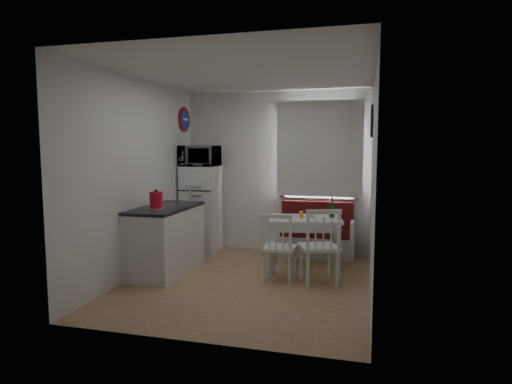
{
  "coord_description": "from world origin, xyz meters",
  "views": [
    {
      "loc": [
        1.43,
        -5.09,
        1.7
      ],
      "look_at": [
        -0.02,
        0.5,
        1.09
      ],
      "focal_mm": 30.0,
      "sensor_mm": 36.0,
      "label": 1
    }
  ],
  "objects_px": {
    "chair_left": "(278,240)",
    "chair_right": "(318,238)",
    "microwave": "(200,156)",
    "dining_table": "(305,224)",
    "wine_bottle": "(332,207)",
    "bench": "(316,238)",
    "kitchen_counter": "(166,239)",
    "kettle": "(156,200)",
    "fridge": "(201,209)"
  },
  "relations": [
    {
      "from": "fridge",
      "to": "kettle",
      "type": "distance_m",
      "value": 1.64
    },
    {
      "from": "dining_table",
      "to": "chair_left",
      "type": "bearing_deg",
      "value": -120.53
    },
    {
      "from": "chair_right",
      "to": "microwave",
      "type": "height_order",
      "value": "microwave"
    },
    {
      "from": "kitchen_counter",
      "to": "microwave",
      "type": "xyz_separation_m",
      "value": [
        0.02,
        1.19,
        1.1
      ]
    },
    {
      "from": "microwave",
      "to": "wine_bottle",
      "type": "bearing_deg",
      "value": -13.59
    },
    {
      "from": "microwave",
      "to": "wine_bottle",
      "type": "distance_m",
      "value": 2.32
    },
    {
      "from": "dining_table",
      "to": "kettle",
      "type": "bearing_deg",
      "value": -162.11
    },
    {
      "from": "kitchen_counter",
      "to": "chair_right",
      "type": "bearing_deg",
      "value": -2.64
    },
    {
      "from": "bench",
      "to": "microwave",
      "type": "bearing_deg",
      "value": -175.17
    },
    {
      "from": "kitchen_counter",
      "to": "dining_table",
      "type": "height_order",
      "value": "kitchen_counter"
    },
    {
      "from": "chair_right",
      "to": "fridge",
      "type": "bearing_deg",
      "value": 125.25
    },
    {
      "from": "microwave",
      "to": "chair_right",
      "type": "bearing_deg",
      "value": -32.11
    },
    {
      "from": "microwave",
      "to": "bench",
      "type": "bearing_deg",
      "value": 4.83
    },
    {
      "from": "kitchen_counter",
      "to": "wine_bottle",
      "type": "distance_m",
      "value": 2.32
    },
    {
      "from": "kitchen_counter",
      "to": "kettle",
      "type": "distance_m",
      "value": 0.68
    },
    {
      "from": "kitchen_counter",
      "to": "wine_bottle",
      "type": "xyz_separation_m",
      "value": [
        2.18,
        0.67,
        0.42
      ]
    },
    {
      "from": "wine_bottle",
      "to": "dining_table",
      "type": "bearing_deg",
      "value": -164.05
    },
    {
      "from": "dining_table",
      "to": "fridge",
      "type": "bearing_deg",
      "value": 149.81
    },
    {
      "from": "kettle",
      "to": "dining_table",
      "type": "bearing_deg",
      "value": 27.68
    },
    {
      "from": "chair_right",
      "to": "microwave",
      "type": "xyz_separation_m",
      "value": [
        -2.06,
        1.29,
        0.97
      ]
    },
    {
      "from": "chair_left",
      "to": "chair_right",
      "type": "height_order",
      "value": "chair_right"
    },
    {
      "from": "dining_table",
      "to": "kettle",
      "type": "height_order",
      "value": "kettle"
    },
    {
      "from": "wine_bottle",
      "to": "kettle",
      "type": "bearing_deg",
      "value": -154.11
    },
    {
      "from": "kitchen_counter",
      "to": "dining_table",
      "type": "xyz_separation_m",
      "value": [
        1.83,
        0.57,
        0.19
      ]
    },
    {
      "from": "chair_left",
      "to": "microwave",
      "type": "relative_size",
      "value": 0.79
    },
    {
      "from": "bench",
      "to": "kitchen_counter",
      "type": "bearing_deg",
      "value": -144.35
    },
    {
      "from": "dining_table",
      "to": "kettle",
      "type": "relative_size",
      "value": 4.13
    },
    {
      "from": "wine_bottle",
      "to": "kitchen_counter",
      "type": "bearing_deg",
      "value": -162.81
    },
    {
      "from": "kitchen_counter",
      "to": "chair_left",
      "type": "xyz_separation_m",
      "value": [
        1.58,
        -0.09,
        0.09
      ]
    },
    {
      "from": "fridge",
      "to": "dining_table",
      "type": "bearing_deg",
      "value": -20.39
    },
    {
      "from": "dining_table",
      "to": "microwave",
      "type": "xyz_separation_m",
      "value": [
        -1.81,
        0.62,
        0.91
      ]
    },
    {
      "from": "dining_table",
      "to": "wine_bottle",
      "type": "xyz_separation_m",
      "value": [
        0.35,
        0.1,
        0.23
      ]
    },
    {
      "from": "bench",
      "to": "fridge",
      "type": "height_order",
      "value": "fridge"
    },
    {
      "from": "chair_left",
      "to": "chair_right",
      "type": "xyz_separation_m",
      "value": [
        0.5,
        -0.01,
        0.05
      ]
    },
    {
      "from": "bench",
      "to": "kettle",
      "type": "xyz_separation_m",
      "value": [
        -1.83,
        -1.71,
        0.75
      ]
    },
    {
      "from": "microwave",
      "to": "kettle",
      "type": "height_order",
      "value": "microwave"
    },
    {
      "from": "dining_table",
      "to": "chair_right",
      "type": "distance_m",
      "value": 0.72
    },
    {
      "from": "bench",
      "to": "chair_right",
      "type": "bearing_deg",
      "value": -82.47
    },
    {
      "from": "dining_table",
      "to": "bench",
      "type": "bearing_deg",
      "value": 75.88
    },
    {
      "from": "chair_left",
      "to": "kettle",
      "type": "distance_m",
      "value": 1.62
    },
    {
      "from": "kettle",
      "to": "chair_left",
      "type": "bearing_deg",
      "value": 10.08
    },
    {
      "from": "chair_right",
      "to": "fridge",
      "type": "distance_m",
      "value": 2.46
    },
    {
      "from": "bench",
      "to": "microwave",
      "type": "distance_m",
      "value": 2.27
    },
    {
      "from": "dining_table",
      "to": "kettle",
      "type": "distance_m",
      "value": 2.04
    },
    {
      "from": "dining_table",
      "to": "kettle",
      "type": "xyz_separation_m",
      "value": [
        -1.78,
        -0.93,
        0.38
      ]
    },
    {
      "from": "chair_left",
      "to": "wine_bottle",
      "type": "distance_m",
      "value": 1.02
    },
    {
      "from": "microwave",
      "to": "kettle",
      "type": "relative_size",
      "value": 2.31
    },
    {
      "from": "kettle",
      "to": "wine_bottle",
      "type": "relative_size",
      "value": 0.91
    },
    {
      "from": "kitchen_counter",
      "to": "bench",
      "type": "distance_m",
      "value": 2.33
    },
    {
      "from": "chair_left",
      "to": "microwave",
      "type": "bearing_deg",
      "value": 142.89
    }
  ]
}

